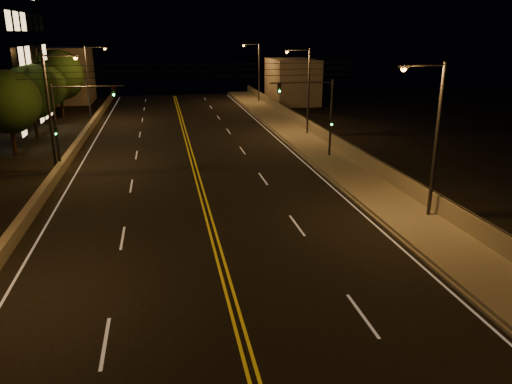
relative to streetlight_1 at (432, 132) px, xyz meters
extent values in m
cube|color=black|center=(-11.50, 0.95, -4.88)|extent=(18.00, 120.00, 0.02)
cube|color=gray|center=(-0.70, 0.95, -4.74)|extent=(3.60, 120.00, 0.30)
cube|color=gray|center=(-2.57, 0.95, -4.82)|extent=(0.14, 120.00, 0.15)
cube|color=gray|center=(0.95, 0.95, -4.09)|extent=(0.30, 120.00, 1.00)
cube|color=gray|center=(-21.17, 0.95, -4.52)|extent=(0.45, 120.00, 0.74)
cube|color=gray|center=(5.00, 47.59, -1.78)|extent=(6.00, 10.00, 6.22)
cube|color=gray|center=(-27.50, 54.28, -1.01)|extent=(8.00, 8.00, 7.77)
cylinder|color=black|center=(0.95, 0.95, -3.56)|extent=(0.06, 120.00, 0.06)
cube|color=silver|center=(-20.10, 0.95, -4.87)|extent=(0.12, 116.00, 0.00)
cube|color=silver|center=(-2.90, 0.95, -4.87)|extent=(0.12, 116.00, 0.00)
cube|color=gold|center=(-11.65, 0.95, -4.87)|extent=(0.12, 116.00, 0.00)
cube|color=gold|center=(-11.35, 0.95, -4.87)|extent=(0.12, 116.00, 0.00)
cube|color=silver|center=(-16.00, -8.55, -4.87)|extent=(0.12, 3.00, 0.00)
cube|color=silver|center=(-16.00, 0.45, -4.87)|extent=(0.12, 3.00, 0.00)
cube|color=silver|center=(-16.00, 9.45, -4.87)|extent=(0.12, 3.00, 0.00)
cube|color=silver|center=(-16.00, 18.45, -4.87)|extent=(0.12, 3.00, 0.00)
cube|color=silver|center=(-16.00, 27.45, -4.87)|extent=(0.12, 3.00, 0.00)
cube|color=silver|center=(-16.00, 36.45, -4.87)|extent=(0.12, 3.00, 0.00)
cube|color=silver|center=(-16.00, 45.45, -4.87)|extent=(0.12, 3.00, 0.00)
cube|color=silver|center=(-16.00, 54.45, -4.87)|extent=(0.12, 3.00, 0.00)
cube|color=silver|center=(-7.00, -8.55, -4.87)|extent=(0.12, 3.00, 0.00)
cube|color=silver|center=(-7.00, 0.45, -4.87)|extent=(0.12, 3.00, 0.00)
cube|color=silver|center=(-7.00, 9.45, -4.87)|extent=(0.12, 3.00, 0.00)
cube|color=silver|center=(-7.00, 18.45, -4.87)|extent=(0.12, 3.00, 0.00)
cube|color=silver|center=(-7.00, 27.45, -4.87)|extent=(0.12, 3.00, 0.00)
cube|color=silver|center=(-7.00, 36.45, -4.87)|extent=(0.12, 3.00, 0.00)
cube|color=silver|center=(-7.00, 45.45, -4.87)|extent=(0.12, 3.00, 0.00)
cube|color=silver|center=(-7.00, 54.45, -4.87)|extent=(0.12, 3.00, 0.00)
cylinder|color=#2D2D33|center=(0.30, 0.00, -0.70)|extent=(0.20, 0.20, 8.40)
cylinder|color=#2D2D33|center=(-0.80, 0.00, 3.35)|extent=(2.20, 0.12, 0.12)
cube|color=#2D2D33|center=(-1.90, 0.00, 3.28)|extent=(0.50, 0.25, 0.14)
sphere|color=#FF9E2D|center=(-1.90, 0.00, 3.18)|extent=(0.28, 0.28, 0.28)
cylinder|color=#2D2D33|center=(0.30, 23.49, -0.70)|extent=(0.20, 0.20, 8.40)
cylinder|color=#2D2D33|center=(-0.80, 23.49, 3.35)|extent=(2.20, 0.12, 0.12)
cube|color=#2D2D33|center=(-1.90, 23.49, 3.28)|extent=(0.50, 0.25, 0.14)
sphere|color=#FF9E2D|center=(-1.90, 23.49, 3.18)|extent=(0.28, 0.28, 0.28)
cylinder|color=#2D2D33|center=(0.30, 48.34, -0.70)|extent=(0.20, 0.20, 8.40)
cylinder|color=#2D2D33|center=(-0.80, 48.34, 3.35)|extent=(2.20, 0.12, 0.12)
cube|color=#2D2D33|center=(-1.90, 48.34, 3.28)|extent=(0.50, 0.25, 0.14)
sphere|color=#FF9E2D|center=(-1.90, 48.34, 3.18)|extent=(0.28, 0.28, 0.28)
cylinder|color=#2D2D33|center=(-21.70, 14.79, -0.70)|extent=(0.20, 0.20, 8.40)
cylinder|color=#2D2D33|center=(-20.60, 14.79, 3.35)|extent=(2.20, 0.12, 0.12)
cube|color=#2D2D33|center=(-19.50, 14.79, 3.28)|extent=(0.50, 0.25, 0.14)
sphere|color=#FF9E2D|center=(-19.50, 14.79, 3.18)|extent=(0.28, 0.28, 0.28)
cylinder|color=#2D2D33|center=(-21.70, 36.04, -0.70)|extent=(0.20, 0.20, 8.40)
cylinder|color=#2D2D33|center=(-20.60, 36.04, 3.35)|extent=(2.20, 0.12, 0.12)
cube|color=#2D2D33|center=(-19.50, 36.04, 3.28)|extent=(0.50, 0.25, 0.14)
sphere|color=#FF9E2D|center=(-19.50, 36.04, 3.18)|extent=(0.28, 0.28, 0.28)
cylinder|color=#2D2D33|center=(-0.50, 14.37, -1.74)|extent=(0.18, 0.18, 6.31)
cylinder|color=#2D2D33|center=(-3.00, 14.37, 1.22)|extent=(5.00, 0.10, 0.10)
cube|color=black|center=(-4.75, 14.37, 0.87)|extent=(0.28, 0.18, 0.80)
sphere|color=#19FF4C|center=(-4.75, 14.26, 0.62)|extent=(0.14, 0.14, 0.14)
cube|color=black|center=(-0.50, 14.22, -1.89)|extent=(0.22, 0.14, 0.55)
cylinder|color=#2D2D33|center=(-21.30, 14.37, -1.74)|extent=(0.18, 0.18, 6.31)
cylinder|color=#2D2D33|center=(-18.80, 14.37, 1.22)|extent=(5.00, 0.10, 0.10)
cube|color=black|center=(-17.05, 14.37, 0.87)|extent=(0.28, 0.18, 0.80)
sphere|color=#19FF4C|center=(-17.05, 14.26, 0.62)|extent=(0.14, 0.14, 0.14)
cube|color=black|center=(-21.30, 14.22, -1.89)|extent=(0.22, 0.14, 0.55)
cylinder|color=black|center=(-11.50, 10.45, 2.11)|extent=(22.00, 0.03, 0.03)
cylinder|color=black|center=(-11.50, 10.45, 2.51)|extent=(22.00, 0.03, 0.03)
cylinder|color=black|center=(-11.50, 10.45, 2.91)|extent=(22.00, 0.03, 0.03)
cylinder|color=black|center=(-25.97, 20.46, -3.67)|extent=(0.36, 0.36, 2.44)
sphere|color=black|center=(-25.97, 20.46, -0.48)|extent=(5.16, 5.16, 5.16)
cylinder|color=black|center=(-25.75, 27.64, -3.66)|extent=(0.36, 0.36, 2.47)
sphere|color=black|center=(-25.75, 27.64, -0.43)|extent=(5.21, 5.21, 5.21)
cylinder|color=black|center=(-26.23, 36.47, -3.74)|extent=(0.36, 0.36, 2.31)
sphere|color=black|center=(-26.23, 36.47, -0.73)|extent=(4.87, 4.87, 4.87)
cylinder|color=black|center=(-25.43, 40.01, -3.51)|extent=(0.36, 0.36, 2.78)
sphere|color=black|center=(-25.43, 40.01, 0.12)|extent=(5.86, 5.86, 5.86)
camera|label=1|loc=(-13.74, -23.39, 4.88)|focal=35.00mm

